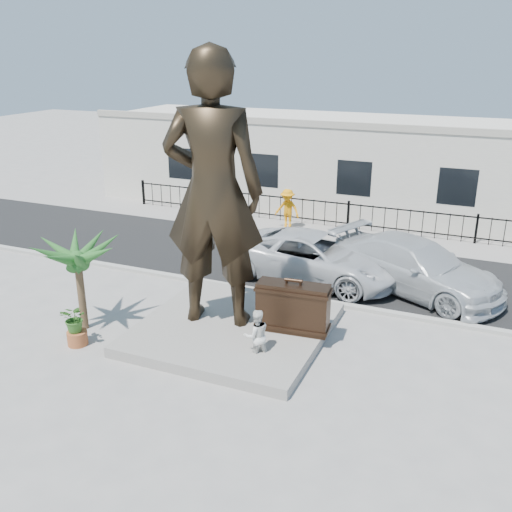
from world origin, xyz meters
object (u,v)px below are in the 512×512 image
(statue, at_px, (213,192))
(tourist, at_px, (256,336))
(car_white, at_px, (315,257))
(suitcase, at_px, (293,307))

(statue, height_order, tourist, statue)
(tourist, xyz_separation_m, car_white, (-0.26, 5.94, 0.13))
(suitcase, height_order, car_white, suitcase)
(statue, xyz_separation_m, suitcase, (2.31, 0.18, -3.12))
(statue, bearing_deg, suitcase, 172.10)
(statue, distance_m, car_white, 5.92)
(suitcase, bearing_deg, car_white, 94.51)
(statue, height_order, suitcase, statue)
(statue, bearing_deg, car_white, -120.68)
(tourist, height_order, car_white, car_white)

